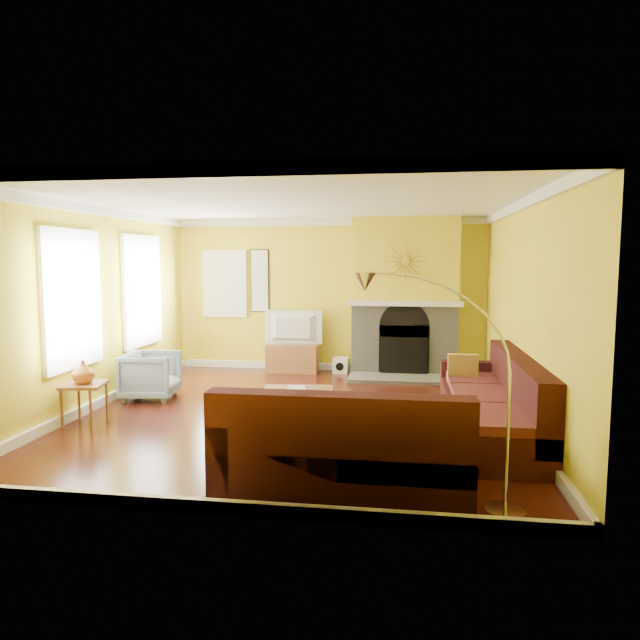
% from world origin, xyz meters
% --- Properties ---
extents(floor, '(5.50, 6.00, 0.02)m').
position_xyz_m(floor, '(0.00, 0.00, -0.01)').
color(floor, '#501B10').
rests_on(floor, ground).
extents(ceiling, '(5.50, 6.00, 0.02)m').
position_xyz_m(ceiling, '(0.00, 0.00, 2.71)').
color(ceiling, white).
rests_on(ceiling, ground).
extents(wall_back, '(5.50, 0.02, 2.70)m').
position_xyz_m(wall_back, '(0.00, 3.01, 1.35)').
color(wall_back, yellow).
rests_on(wall_back, ground).
extents(wall_front, '(5.50, 0.02, 2.70)m').
position_xyz_m(wall_front, '(0.00, -3.01, 1.35)').
color(wall_front, yellow).
rests_on(wall_front, ground).
extents(wall_left, '(0.02, 6.00, 2.70)m').
position_xyz_m(wall_left, '(-2.76, 0.00, 1.35)').
color(wall_left, yellow).
rests_on(wall_left, ground).
extents(wall_right, '(0.02, 6.00, 2.70)m').
position_xyz_m(wall_right, '(2.76, 0.00, 1.35)').
color(wall_right, yellow).
rests_on(wall_right, ground).
extents(baseboard, '(5.50, 6.00, 0.12)m').
position_xyz_m(baseboard, '(0.00, 0.00, 0.06)').
color(baseboard, white).
rests_on(baseboard, floor).
extents(crown_molding, '(5.50, 6.00, 0.12)m').
position_xyz_m(crown_molding, '(0.00, 0.00, 2.64)').
color(crown_molding, white).
rests_on(crown_molding, ceiling).
extents(window_left_near, '(0.06, 1.22, 1.72)m').
position_xyz_m(window_left_near, '(-2.72, 1.30, 1.50)').
color(window_left_near, white).
rests_on(window_left_near, wall_left).
extents(window_left_far, '(0.06, 1.22, 1.72)m').
position_xyz_m(window_left_far, '(-2.72, -0.60, 1.50)').
color(window_left_far, white).
rests_on(window_left_far, wall_left).
extents(window_back, '(0.82, 0.06, 1.22)m').
position_xyz_m(window_back, '(-1.90, 2.96, 1.55)').
color(window_back, white).
rests_on(window_back, wall_back).
extents(wall_art, '(0.34, 0.04, 1.14)m').
position_xyz_m(wall_art, '(-1.25, 2.97, 1.60)').
color(wall_art, white).
rests_on(wall_art, wall_back).
extents(fireplace, '(1.80, 0.40, 2.70)m').
position_xyz_m(fireplace, '(1.35, 2.80, 1.35)').
color(fireplace, gray).
rests_on(fireplace, floor).
extents(mantel, '(1.92, 0.22, 0.08)m').
position_xyz_m(mantel, '(1.35, 2.56, 1.25)').
color(mantel, white).
rests_on(mantel, fireplace).
extents(hearth, '(1.80, 0.70, 0.06)m').
position_xyz_m(hearth, '(1.35, 2.25, 0.03)').
color(hearth, gray).
rests_on(hearth, floor).
extents(sunburst, '(0.70, 0.04, 0.70)m').
position_xyz_m(sunburst, '(1.35, 2.57, 1.95)').
color(sunburst, olive).
rests_on(sunburst, fireplace).
extents(rug, '(2.40, 1.80, 0.02)m').
position_xyz_m(rug, '(0.47, -0.14, 0.01)').
color(rug, beige).
rests_on(rug, floor).
extents(sectional_sofa, '(3.03, 3.56, 0.90)m').
position_xyz_m(sectional_sofa, '(1.23, -0.92, 0.45)').
color(sectional_sofa, '#371112').
rests_on(sectional_sofa, floor).
extents(coffee_table, '(0.98, 0.98, 0.35)m').
position_xyz_m(coffee_table, '(0.03, -0.26, 0.17)').
color(coffee_table, white).
rests_on(coffee_table, floor).
extents(media_console, '(0.90, 0.41, 0.50)m').
position_xyz_m(media_console, '(-0.60, 2.69, 0.25)').
color(media_console, brown).
rests_on(media_console, floor).
extents(tv, '(1.03, 0.16, 0.59)m').
position_xyz_m(tv, '(-0.60, 2.69, 0.79)').
color(tv, black).
rests_on(tv, media_console).
extents(subwoofer, '(0.26, 0.26, 0.26)m').
position_xyz_m(subwoofer, '(0.25, 2.75, 0.13)').
color(subwoofer, white).
rests_on(subwoofer, floor).
extents(armchair, '(0.83, 0.81, 0.67)m').
position_xyz_m(armchair, '(-2.23, 0.48, 0.34)').
color(armchair, gray).
rests_on(armchair, floor).
extents(side_table, '(0.54, 0.54, 0.51)m').
position_xyz_m(side_table, '(-2.45, -0.86, 0.25)').
color(side_table, brown).
rests_on(side_table, floor).
extents(vase, '(0.29, 0.29, 0.28)m').
position_xyz_m(vase, '(-2.45, -0.86, 0.65)').
color(vase, '#C96825').
rests_on(vase, side_table).
extents(book, '(0.27, 0.33, 0.03)m').
position_xyz_m(book, '(-0.10, -0.17, 0.36)').
color(book, white).
rests_on(book, coffee_table).
extents(arc_lamp, '(1.22, 0.36, 1.88)m').
position_xyz_m(arc_lamp, '(1.63, -2.67, 0.94)').
color(arc_lamp, silver).
rests_on(arc_lamp, floor).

